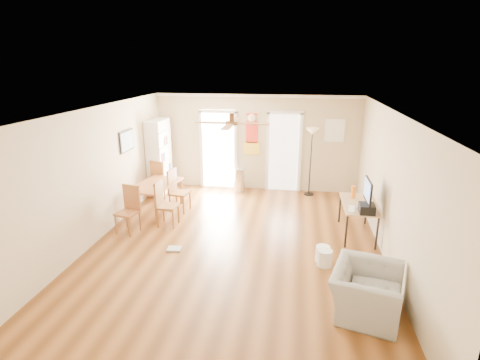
% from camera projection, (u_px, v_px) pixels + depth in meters
% --- Properties ---
extents(floor, '(7.00, 7.00, 0.00)m').
position_uv_depth(floor, '(235.00, 246.00, 7.25)').
color(floor, brown).
rests_on(floor, ground).
extents(ceiling, '(5.50, 7.00, 0.00)m').
position_uv_depth(ceiling, '(235.00, 111.00, 6.46)').
color(ceiling, silver).
rests_on(ceiling, floor).
extents(wall_back, '(5.50, 0.04, 2.60)m').
position_uv_depth(wall_back, '(256.00, 143.00, 10.15)').
color(wall_back, beige).
rests_on(wall_back, floor).
extents(wall_front, '(5.50, 0.04, 2.60)m').
position_uv_depth(wall_front, '(174.00, 293.00, 3.56)').
color(wall_front, beige).
rests_on(wall_front, floor).
extents(wall_left, '(0.04, 7.00, 2.60)m').
position_uv_depth(wall_left, '(96.00, 175.00, 7.26)').
color(wall_left, beige).
rests_on(wall_left, floor).
extents(wall_right, '(0.04, 7.00, 2.60)m').
position_uv_depth(wall_right, '(392.00, 189.00, 6.45)').
color(wall_right, beige).
rests_on(wall_right, floor).
extents(crown_molding, '(5.50, 7.00, 0.08)m').
position_uv_depth(crown_molding, '(235.00, 113.00, 6.47)').
color(crown_molding, white).
rests_on(crown_molding, wall_back).
extents(kitchen_doorway, '(0.90, 0.10, 2.10)m').
position_uv_depth(kitchen_doorway, '(219.00, 151.00, 10.37)').
color(kitchen_doorway, white).
rests_on(kitchen_doorway, wall_back).
extents(bathroom_doorway, '(0.80, 0.10, 2.10)m').
position_uv_depth(bathroom_doorway, '(284.00, 153.00, 10.10)').
color(bathroom_doorway, white).
rests_on(bathroom_doorway, wall_back).
extents(wall_decal, '(0.46, 0.03, 1.10)m').
position_uv_depth(wall_decal, '(252.00, 134.00, 10.07)').
color(wall_decal, red).
rests_on(wall_decal, wall_back).
extents(ac_grille, '(0.50, 0.04, 0.60)m').
position_uv_depth(ac_grille, '(335.00, 131.00, 9.70)').
color(ac_grille, white).
rests_on(ac_grille, wall_back).
extents(framed_poster, '(0.04, 0.66, 0.48)m').
position_uv_depth(framed_poster, '(127.00, 141.00, 8.45)').
color(framed_poster, black).
rests_on(framed_poster, wall_left).
extents(ceiling_fan, '(1.24, 1.24, 0.20)m').
position_uv_depth(ceiling_fan, '(232.00, 123.00, 6.23)').
color(ceiling_fan, '#593819').
rests_on(ceiling_fan, ceiling).
extents(bookshelf, '(0.56, 0.95, 1.98)m').
position_uv_depth(bookshelf, '(159.00, 157.00, 9.96)').
color(bookshelf, silver).
rests_on(bookshelf, floor).
extents(dining_table, '(1.00, 1.46, 0.68)m').
position_uv_depth(dining_table, '(156.00, 197.00, 8.84)').
color(dining_table, '#A25F34').
rests_on(dining_table, floor).
extents(dining_chair_right_a, '(0.47, 0.47, 1.00)m').
position_uv_depth(dining_chair_right_a, '(180.00, 191.00, 8.82)').
color(dining_chair_right_a, '#A96836').
rests_on(dining_chair_right_a, floor).
extents(dining_chair_right_b, '(0.42, 0.42, 0.99)m').
position_uv_depth(dining_chair_right_b, '(167.00, 204.00, 8.02)').
color(dining_chair_right_b, olive).
rests_on(dining_chair_right_b, floor).
extents(dining_chair_near, '(0.49, 0.49, 0.98)m').
position_uv_depth(dining_chair_near, '(127.00, 210.00, 7.67)').
color(dining_chair_near, '#92592F').
rests_on(dining_chair_near, floor).
extents(dining_chair_far, '(0.50, 0.50, 1.00)m').
position_uv_depth(dining_chair_far, '(162.00, 179.00, 9.74)').
color(dining_chair_far, '#AA7637').
rests_on(dining_chair_far, floor).
extents(trash_can, '(0.38, 0.38, 0.65)m').
position_uv_depth(trash_can, '(239.00, 180.00, 10.18)').
color(trash_can, silver).
rests_on(trash_can, floor).
extents(torchiere_lamp, '(0.36, 0.36, 1.80)m').
position_uv_depth(torchiere_lamp, '(310.00, 162.00, 9.77)').
color(torchiere_lamp, black).
rests_on(torchiere_lamp, floor).
extents(computer_desk, '(0.64, 1.29, 0.69)m').
position_uv_depth(computer_desk, '(357.00, 219.00, 7.61)').
color(computer_desk, tan).
rests_on(computer_desk, floor).
extents(imac, '(0.09, 0.65, 0.60)m').
position_uv_depth(imac, '(368.00, 195.00, 7.09)').
color(imac, black).
rests_on(imac, computer_desk).
extents(keyboard, '(0.17, 0.37, 0.01)m').
position_uv_depth(keyboard, '(352.00, 209.00, 7.21)').
color(keyboard, silver).
rests_on(keyboard, computer_desk).
extents(printer, '(0.29, 0.33, 0.17)m').
position_uv_depth(printer, '(367.00, 208.00, 7.01)').
color(printer, black).
rests_on(printer, computer_desk).
extents(orange_bottle, '(0.10, 0.10, 0.26)m').
position_uv_depth(orange_bottle, '(353.00, 192.00, 7.76)').
color(orange_bottle, orange).
rests_on(orange_bottle, computer_desk).
extents(wastebasket_a, '(0.32, 0.32, 0.29)m').
position_uv_depth(wastebasket_a, '(323.00, 254.00, 6.64)').
color(wastebasket_a, white).
rests_on(wastebasket_a, floor).
extents(wastebasket_b, '(0.27, 0.27, 0.30)m').
position_uv_depth(wastebasket_b, '(325.00, 258.00, 6.49)').
color(wastebasket_b, silver).
rests_on(wastebasket_b, floor).
extents(floor_cloth, '(0.28, 0.23, 0.04)m').
position_uv_depth(floor_cloth, '(174.00, 249.00, 7.08)').
color(floor_cloth, '#9D9E98').
rests_on(floor_cloth, floor).
extents(armchair, '(1.16, 1.25, 0.68)m').
position_uv_depth(armchair, '(366.00, 291.00, 5.22)').
color(armchair, gray).
rests_on(armchair, floor).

